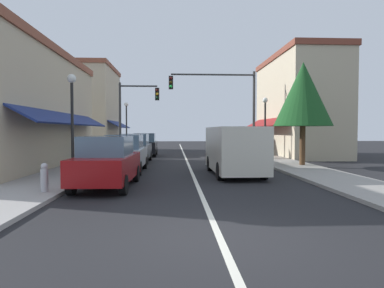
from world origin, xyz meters
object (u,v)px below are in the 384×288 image
(parked_car_far_left, at_px, (145,145))
(street_lamp_left_near, at_px, (72,107))
(van_in_lane, at_px, (234,149))
(street_lamp_right_mid, at_px, (265,117))
(street_lamp_left_far, at_px, (126,119))
(traffic_signal_mast_arm, at_px, (225,98))
(traffic_signal_left_corner, at_px, (133,108))
(fire_hydrant, at_px, (44,178))
(parked_car_second_left, at_px, (125,153))
(tree_right_near, at_px, (303,94))
(parked_car_third_left, at_px, (135,148))
(parked_car_nearest_left, at_px, (107,162))

(parked_car_far_left, distance_m, street_lamp_left_near, 12.61)
(van_in_lane, relative_size, street_lamp_right_mid, 1.25)
(street_lamp_left_far, bearing_deg, street_lamp_right_mid, -37.56)
(parked_car_far_left, bearing_deg, street_lamp_right_mid, -28.21)
(traffic_signal_mast_arm, relative_size, traffic_signal_left_corner, 1.12)
(fire_hydrant, bearing_deg, traffic_signal_mast_arm, 60.78)
(parked_car_second_left, distance_m, van_in_lane, 5.15)
(street_lamp_left_near, distance_m, tree_right_near, 11.73)
(van_in_lane, distance_m, fire_hydrant, 8.01)
(parked_car_far_left, bearing_deg, tree_right_near, -43.92)
(street_lamp_left_near, bearing_deg, street_lamp_right_mid, 37.89)
(parked_car_third_left, bearing_deg, street_lamp_left_far, 101.60)
(tree_right_near, xyz_separation_m, fire_hydrant, (-10.80, -7.56, -3.35))
(parked_car_far_left, height_order, street_lamp_left_far, street_lamp_left_far)
(van_in_lane, distance_m, tree_right_near, 5.88)
(traffic_signal_mast_arm, relative_size, street_lamp_right_mid, 1.47)
(street_lamp_left_far, relative_size, fire_hydrant, 5.12)
(traffic_signal_left_corner, bearing_deg, parked_car_nearest_left, -86.97)
(parked_car_third_left, bearing_deg, parked_car_nearest_left, -88.90)
(parked_car_nearest_left, xyz_separation_m, traffic_signal_mast_arm, (5.86, 12.01, 3.35))
(traffic_signal_left_corner, xyz_separation_m, street_lamp_right_mid, (9.03, -2.98, -0.76))
(traffic_signal_mast_arm, distance_m, street_lamp_right_mid, 3.17)
(parked_car_nearest_left, height_order, tree_right_near, tree_right_near)
(parked_car_nearest_left, height_order, street_lamp_right_mid, street_lamp_right_mid)
(traffic_signal_left_corner, bearing_deg, street_lamp_left_far, 103.51)
(traffic_signal_left_corner, height_order, tree_right_near, tree_right_near)
(parked_car_second_left, distance_m, street_lamp_right_mid, 10.47)
(parked_car_third_left, bearing_deg, street_lamp_right_mid, 8.40)
(tree_right_near, bearing_deg, parked_car_second_left, -169.56)
(parked_car_third_left, bearing_deg, traffic_signal_mast_arm, 24.38)
(van_in_lane, bearing_deg, street_lamp_right_mid, 63.96)
(parked_car_second_left, bearing_deg, street_lamp_left_near, -133.60)
(traffic_signal_left_corner, bearing_deg, parked_car_far_left, 60.98)
(parked_car_far_left, distance_m, traffic_signal_mast_arm, 7.30)
(traffic_signal_mast_arm, distance_m, street_lamp_left_near, 12.29)
(street_lamp_left_near, relative_size, fire_hydrant, 4.92)
(parked_car_third_left, relative_size, street_lamp_left_near, 0.96)
(van_in_lane, height_order, street_lamp_left_near, street_lamp_left_near)
(parked_car_nearest_left, relative_size, street_lamp_right_mid, 1.00)
(parked_car_nearest_left, height_order, street_lamp_left_far, street_lamp_left_far)
(parked_car_third_left, distance_m, traffic_signal_mast_arm, 7.33)
(street_lamp_right_mid, relative_size, fire_hydrant, 4.78)
(traffic_signal_mast_arm, distance_m, traffic_signal_left_corner, 6.77)
(traffic_signal_mast_arm, distance_m, fire_hydrant, 15.73)
(parked_car_far_left, bearing_deg, street_lamp_left_near, -99.58)
(van_in_lane, height_order, traffic_signal_mast_arm, traffic_signal_mast_arm)
(van_in_lane, height_order, street_lamp_left_far, street_lamp_left_far)
(parked_car_second_left, xyz_separation_m, traffic_signal_mast_arm, (5.88, 7.48, 3.35))
(parked_car_second_left, bearing_deg, parked_car_far_left, 90.09)
(traffic_signal_mast_arm, relative_size, street_lamp_left_near, 1.43)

